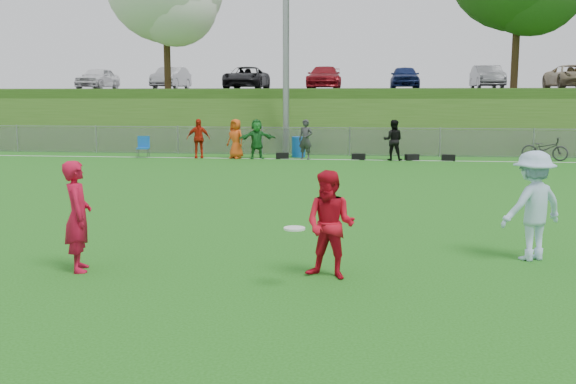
% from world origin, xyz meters
% --- Properties ---
extents(ground, '(120.00, 120.00, 0.00)m').
position_xyz_m(ground, '(0.00, 0.00, 0.00)').
color(ground, '#1F5912').
rests_on(ground, ground).
extents(sideline_far, '(60.00, 0.10, 0.01)m').
position_xyz_m(sideline_far, '(0.00, 18.00, 0.01)').
color(sideline_far, white).
rests_on(sideline_far, ground).
extents(fence, '(58.00, 0.06, 1.30)m').
position_xyz_m(fence, '(0.00, 20.00, 0.65)').
color(fence, gray).
rests_on(fence, ground).
extents(light_pole, '(1.20, 0.40, 12.15)m').
position_xyz_m(light_pole, '(-3.00, 20.80, 6.71)').
color(light_pole, gray).
rests_on(light_pole, ground).
extents(berm, '(120.00, 18.00, 3.00)m').
position_xyz_m(berm, '(0.00, 31.00, 1.50)').
color(berm, '#2C5417').
rests_on(berm, ground).
extents(parking_lot, '(120.00, 12.00, 0.10)m').
position_xyz_m(parking_lot, '(0.00, 33.00, 3.05)').
color(parking_lot, black).
rests_on(parking_lot, berm).
extents(car_row, '(32.04, 5.18, 1.44)m').
position_xyz_m(car_row, '(-1.17, 32.00, 3.82)').
color(car_row, white).
rests_on(car_row, parking_lot).
extents(spectator_row, '(9.32, 1.01, 1.69)m').
position_xyz_m(spectator_row, '(-3.03, 18.00, 0.85)').
color(spectator_row, red).
rests_on(spectator_row, ground).
extents(gear_bags, '(7.55, 0.47, 0.26)m').
position_xyz_m(gear_bags, '(1.12, 18.10, 0.13)').
color(gear_bags, black).
rests_on(gear_bags, ground).
extents(player_red_left, '(0.62, 0.73, 1.71)m').
position_xyz_m(player_red_left, '(-3.54, 0.06, 0.85)').
color(player_red_left, red).
rests_on(player_red_left, ground).
extents(player_red_center, '(0.93, 0.82, 1.60)m').
position_xyz_m(player_red_center, '(0.32, 0.14, 0.80)').
color(player_red_center, red).
rests_on(player_red_center, ground).
extents(player_blue, '(1.34, 1.16, 1.80)m').
position_xyz_m(player_blue, '(3.53, 1.63, 0.90)').
color(player_blue, '#ABCCEE').
rests_on(player_blue, ground).
extents(frisbee, '(0.30, 0.30, 0.03)m').
position_xyz_m(frisbee, '(-0.14, -0.49, 0.87)').
color(frisbee, silver).
rests_on(frisbee, ground).
extents(recycling_bin, '(0.75, 0.75, 0.90)m').
position_xyz_m(recycling_bin, '(-2.21, 19.00, 0.45)').
color(recycling_bin, '#0F4FAB').
rests_on(recycling_bin, ground).
extents(camp_chair, '(0.60, 0.61, 0.93)m').
position_xyz_m(camp_chair, '(-8.93, 17.86, 0.27)').
color(camp_chair, '#1056AD').
rests_on(camp_chair, ground).
extents(bicycle, '(1.96, 1.37, 0.98)m').
position_xyz_m(bicycle, '(8.19, 18.83, 0.49)').
color(bicycle, '#2B2B2D').
rests_on(bicycle, ground).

